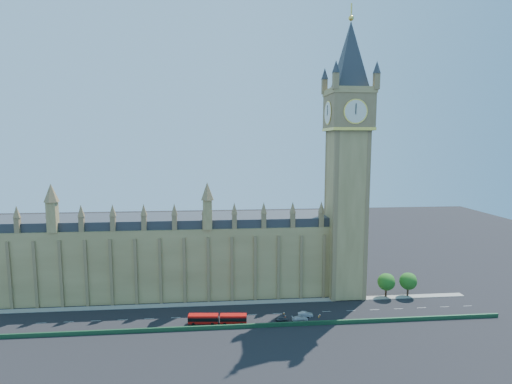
{
  "coord_description": "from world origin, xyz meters",
  "views": [
    {
      "loc": [
        -6.14,
        -119.99,
        53.96
      ],
      "look_at": [
        6.07,
        10.0,
        37.84
      ],
      "focal_mm": 28.0,
      "sensor_mm": 36.0,
      "label": 1
    }
  ],
  "objects": [
    {
      "name": "cone_a",
      "position": [
        24.38,
        -3.99,
        0.33
      ],
      "size": [
        0.49,
        0.49,
        0.68
      ],
      "rotation": [
        0.0,
        0.0,
        -0.18
      ],
      "color": "black",
      "rests_on": "ground"
    },
    {
      "name": "bridge_parapet",
      "position": [
        0.0,
        -9.0,
        0.6
      ],
      "size": [
        160.0,
        0.6,
        1.2
      ],
      "primitive_type": "cube",
      "color": "#1E4C2D",
      "rests_on": "ground"
    },
    {
      "name": "elizabeth_tower",
      "position": [
        38.0,
        13.99,
        54.56
      ],
      "size": [
        20.59,
        20.59,
        105.0
      ],
      "color": "olive",
      "rests_on": "ground"
    },
    {
      "name": "cone_c",
      "position": [
        14.0,
        -0.56,
        0.34
      ],
      "size": [
        0.5,
        0.5,
        0.68
      ],
      "rotation": [
        0.0,
        0.0,
        -0.19
      ],
      "color": "black",
      "rests_on": "ground"
    },
    {
      "name": "red_bus",
      "position": [
        -7.0,
        -5.69,
        1.56
      ],
      "size": [
        17.61,
        4.15,
        2.97
      ],
      "rotation": [
        0.0,
        0.0,
        -0.09
      ],
      "color": "#B70F0C",
      "rests_on": "ground"
    },
    {
      "name": "car_grey",
      "position": [
        12.46,
        -5.29,
        0.64
      ],
      "size": [
        3.79,
        1.59,
        1.28
      ],
      "primitive_type": "imported",
      "rotation": [
        0.0,
        0.0,
        1.59
      ],
      "color": "#46484F",
      "rests_on": "ground"
    },
    {
      "name": "ground",
      "position": [
        0.0,
        0.0,
        0.0
      ],
      "size": [
        400.0,
        400.0,
        0.0
      ],
      "primitive_type": "plane",
      "color": "black",
      "rests_on": "ground"
    },
    {
      "name": "car_white",
      "position": [
        18.06,
        -5.75,
        0.72
      ],
      "size": [
        5.07,
        2.37,
        1.43
      ],
      "primitive_type": "imported",
      "rotation": [
        0.0,
        0.0,
        1.65
      ],
      "color": "silver",
      "rests_on": "ground"
    },
    {
      "name": "tree_east_far",
      "position": [
        60.22,
        10.08,
        5.64
      ],
      "size": [
        6.0,
        6.0,
        8.5
      ],
      "color": "#382619",
      "rests_on": "ground"
    },
    {
      "name": "palace_westminster",
      "position": [
        -25.0,
        22.0,
        13.86
      ],
      "size": [
        120.0,
        20.0,
        28.0
      ],
      "color": "olive",
      "rests_on": "ground"
    },
    {
      "name": "kerb_north",
      "position": [
        0.0,
        9.5,
        0.08
      ],
      "size": [
        160.0,
        3.0,
        0.16
      ],
      "primitive_type": "cube",
      "color": "gray",
      "rests_on": "ground"
    },
    {
      "name": "cone_d",
      "position": [
        24.98,
        -3.02,
        0.33
      ],
      "size": [
        0.42,
        0.42,
        0.66
      ],
      "rotation": [
        0.0,
        0.0,
        -0.01
      ],
      "color": "black",
      "rests_on": "ground"
    },
    {
      "name": "car_silver",
      "position": [
        20.39,
        -3.07,
        0.76
      ],
      "size": [
        4.73,
        2.06,
        1.51
      ],
      "primitive_type": "imported",
      "rotation": [
        0.0,
        0.0,
        1.47
      ],
      "color": "#9C9DA3",
      "rests_on": "ground"
    },
    {
      "name": "cone_b",
      "position": [
        14.0,
        -2.98,
        0.33
      ],
      "size": [
        0.53,
        0.53,
        0.68
      ],
      "rotation": [
        0.0,
        0.0,
        0.3
      ],
      "color": "black",
      "rests_on": "ground"
    },
    {
      "name": "tree_east_near",
      "position": [
        52.22,
        10.08,
        5.64
      ],
      "size": [
        6.0,
        6.0,
        8.5
      ],
      "color": "#382619",
      "rests_on": "ground"
    }
  ]
}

